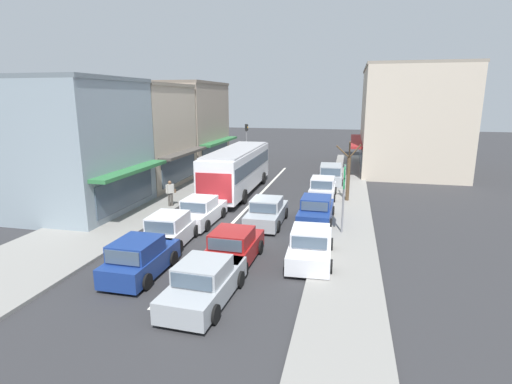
{
  "coord_description": "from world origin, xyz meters",
  "views": [
    {
      "loc": [
        6.13,
        -20.76,
        6.81
      ],
      "look_at": [
        0.71,
        2.3,
        1.2
      ],
      "focal_mm": 28.0,
      "sensor_mm": 36.0,
      "label": 1
    }
  ],
  "objects_px": {
    "sedan_behind_bus_mid": "(200,212)",
    "sedan_behind_bus_near": "(267,212)",
    "city_bus": "(237,167)",
    "hatchback_adjacent_lane_lead": "(170,230)",
    "parked_sedan_kerb_second": "(316,211)",
    "sedan_queue_far_back": "(233,248)",
    "hatchback_adjacent_lane_trail": "(140,259)",
    "parked_sedan_kerb_front": "(310,246)",
    "parked_wagon_kerb_rear": "(331,175)",
    "parked_hatchback_kerb_third": "(323,189)",
    "traffic_light_downstreet": "(247,137)",
    "pedestrian_with_handbag_near": "(170,192)",
    "sedan_queue_gap_filler": "(204,283)",
    "street_tree_right": "(348,174)",
    "directional_road_sign": "(344,183)"
  },
  "relations": [
    {
      "from": "parked_sedan_kerb_second",
      "to": "city_bus",
      "type": "bearing_deg",
      "value": 136.78
    },
    {
      "from": "sedan_behind_bus_mid",
      "to": "parked_sedan_kerb_front",
      "type": "height_order",
      "value": "same"
    },
    {
      "from": "sedan_queue_gap_filler",
      "to": "street_tree_right",
      "type": "relative_size",
      "value": 1.03
    },
    {
      "from": "sedan_queue_far_back",
      "to": "pedestrian_with_handbag_near",
      "type": "height_order",
      "value": "pedestrian_with_handbag_near"
    },
    {
      "from": "hatchback_adjacent_lane_trail",
      "to": "traffic_light_downstreet",
      "type": "xyz_separation_m",
      "value": [
        -2.65,
        26.76,
        2.15
      ]
    },
    {
      "from": "city_bus",
      "to": "sedan_behind_bus_mid",
      "type": "xyz_separation_m",
      "value": [
        0.01,
        -7.56,
        -1.22
      ]
    },
    {
      "from": "city_bus",
      "to": "traffic_light_downstreet",
      "type": "xyz_separation_m",
      "value": [
        -2.51,
        12.34,
        0.97
      ]
    },
    {
      "from": "sedan_behind_bus_mid",
      "to": "parked_wagon_kerb_rear",
      "type": "relative_size",
      "value": 0.93
    },
    {
      "from": "sedan_queue_far_back",
      "to": "traffic_light_downstreet",
      "type": "bearing_deg",
      "value": 103.24
    },
    {
      "from": "sedan_queue_far_back",
      "to": "sedan_queue_gap_filler",
      "type": "bearing_deg",
      "value": -90.48
    },
    {
      "from": "parked_sedan_kerb_second",
      "to": "street_tree_right",
      "type": "relative_size",
      "value": 1.02
    },
    {
      "from": "sedan_queue_far_back",
      "to": "hatchback_adjacent_lane_trail",
      "type": "distance_m",
      "value": 3.75
    },
    {
      "from": "city_bus",
      "to": "sedan_behind_bus_mid",
      "type": "height_order",
      "value": "city_bus"
    },
    {
      "from": "traffic_light_downstreet",
      "to": "parked_wagon_kerb_rear",
      "type": "bearing_deg",
      "value": -40.02
    },
    {
      "from": "sedan_behind_bus_mid",
      "to": "parked_hatchback_kerb_third",
      "type": "bearing_deg",
      "value": 48.84
    },
    {
      "from": "city_bus",
      "to": "sedan_queue_gap_filler",
      "type": "distance_m",
      "value": 16.13
    },
    {
      "from": "hatchback_adjacent_lane_trail",
      "to": "street_tree_right",
      "type": "bearing_deg",
      "value": 60.18
    },
    {
      "from": "parked_wagon_kerb_rear",
      "to": "sedan_behind_bus_mid",
      "type": "bearing_deg",
      "value": -117.7
    },
    {
      "from": "sedan_queue_far_back",
      "to": "sedan_queue_gap_filler",
      "type": "relative_size",
      "value": 0.99
    },
    {
      "from": "hatchback_adjacent_lane_trail",
      "to": "pedestrian_with_handbag_near",
      "type": "relative_size",
      "value": 2.28
    },
    {
      "from": "sedan_behind_bus_near",
      "to": "parked_sedan_kerb_second",
      "type": "distance_m",
      "value": 2.8
    },
    {
      "from": "parked_sedan_kerb_front",
      "to": "pedestrian_with_handbag_near",
      "type": "relative_size",
      "value": 2.62
    },
    {
      "from": "city_bus",
      "to": "hatchback_adjacent_lane_lead",
      "type": "distance_m",
      "value": 11.04
    },
    {
      "from": "sedan_queue_gap_filler",
      "to": "parked_sedan_kerb_second",
      "type": "height_order",
      "value": "same"
    },
    {
      "from": "hatchback_adjacent_lane_trail",
      "to": "directional_road_sign",
      "type": "bearing_deg",
      "value": 41.67
    },
    {
      "from": "parked_hatchback_kerb_third",
      "to": "pedestrian_with_handbag_near",
      "type": "distance_m",
      "value": 10.24
    },
    {
      "from": "hatchback_adjacent_lane_lead",
      "to": "parked_sedan_kerb_second",
      "type": "xyz_separation_m",
      "value": [
        6.42,
        5.12,
        -0.05
      ]
    },
    {
      "from": "parked_sedan_kerb_front",
      "to": "parked_sedan_kerb_second",
      "type": "bearing_deg",
      "value": 92.45
    },
    {
      "from": "parked_sedan_kerb_second",
      "to": "parked_hatchback_kerb_third",
      "type": "height_order",
      "value": "parked_hatchback_kerb_third"
    },
    {
      "from": "directional_road_sign",
      "to": "pedestrian_with_handbag_near",
      "type": "height_order",
      "value": "directional_road_sign"
    },
    {
      "from": "hatchback_adjacent_lane_trail",
      "to": "parked_wagon_kerb_rear",
      "type": "xyz_separation_m",
      "value": [
        6.35,
        19.21,
        0.04
      ]
    },
    {
      "from": "sedan_behind_bus_mid",
      "to": "hatchback_adjacent_lane_lead",
      "type": "distance_m",
      "value": 3.42
    },
    {
      "from": "parked_sedan_kerb_second",
      "to": "hatchback_adjacent_lane_lead",
      "type": "bearing_deg",
      "value": -141.42
    },
    {
      "from": "sedan_queue_gap_filler",
      "to": "pedestrian_with_handbag_near",
      "type": "bearing_deg",
      "value": 120.21
    },
    {
      "from": "hatchback_adjacent_lane_lead",
      "to": "parked_sedan_kerb_front",
      "type": "height_order",
      "value": "hatchback_adjacent_lane_lead"
    },
    {
      "from": "hatchback_adjacent_lane_trail",
      "to": "hatchback_adjacent_lane_lead",
      "type": "height_order",
      "value": "same"
    },
    {
      "from": "hatchback_adjacent_lane_trail",
      "to": "parked_sedan_kerb_second",
      "type": "bearing_deg",
      "value": 54.65
    },
    {
      "from": "city_bus",
      "to": "parked_sedan_kerb_second",
      "type": "bearing_deg",
      "value": -43.22
    },
    {
      "from": "sedan_queue_far_back",
      "to": "sedan_behind_bus_near",
      "type": "xyz_separation_m",
      "value": [
        0.3,
        5.58,
        0.0
      ]
    },
    {
      "from": "sedan_behind_bus_near",
      "to": "pedestrian_with_handbag_near",
      "type": "distance_m",
      "value": 6.81
    },
    {
      "from": "sedan_behind_bus_mid",
      "to": "sedan_behind_bus_near",
      "type": "bearing_deg",
      "value": 11.26
    },
    {
      "from": "hatchback_adjacent_lane_trail",
      "to": "hatchback_adjacent_lane_lead",
      "type": "relative_size",
      "value": 0.99
    },
    {
      "from": "parked_sedan_kerb_front",
      "to": "sedan_behind_bus_near",
      "type": "bearing_deg",
      "value": 121.88
    },
    {
      "from": "parked_sedan_kerb_second",
      "to": "street_tree_right",
      "type": "bearing_deg",
      "value": 71.44
    },
    {
      "from": "sedan_behind_bus_near",
      "to": "street_tree_right",
      "type": "relative_size",
      "value": 1.02
    },
    {
      "from": "sedan_behind_bus_near",
      "to": "traffic_light_downstreet",
      "type": "relative_size",
      "value": 1.0
    },
    {
      "from": "sedan_behind_bus_mid",
      "to": "pedestrian_with_handbag_near",
      "type": "height_order",
      "value": "pedestrian_with_handbag_near"
    },
    {
      "from": "directional_road_sign",
      "to": "pedestrian_with_handbag_near",
      "type": "distance_m",
      "value": 11.1
    },
    {
      "from": "sedan_queue_gap_filler",
      "to": "sedan_queue_far_back",
      "type": "bearing_deg",
      "value": 89.52
    },
    {
      "from": "street_tree_right",
      "to": "parked_sedan_kerb_second",
      "type": "bearing_deg",
      "value": -108.56
    }
  ]
}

